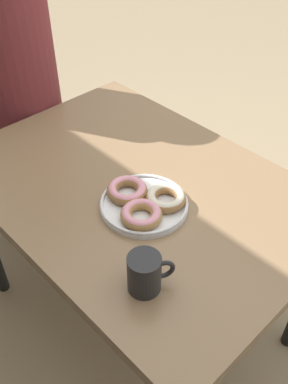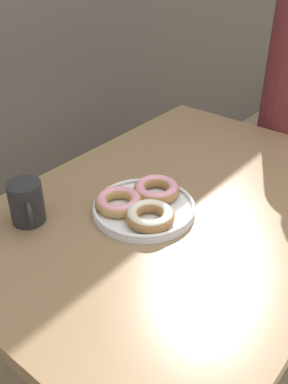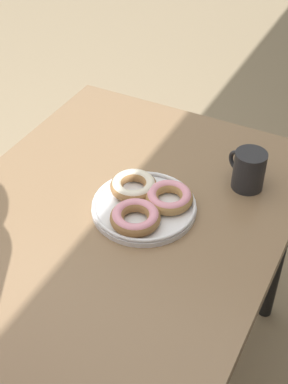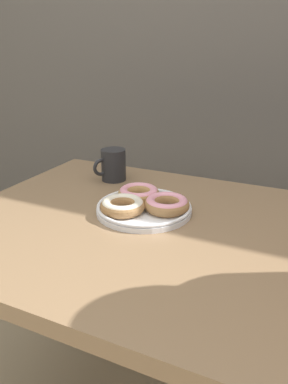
# 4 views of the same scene
# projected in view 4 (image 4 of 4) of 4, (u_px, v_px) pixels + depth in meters

# --- Properties ---
(wall_back) EXTENTS (8.00, 0.05, 2.60)m
(wall_back) POSITION_uv_depth(u_px,v_px,m) (255.00, 10.00, 1.51)
(wall_back) COLOR #56514C
(wall_back) RESTS_ON ground_plane
(dining_table) EXTENTS (1.16, 0.82, 0.73)m
(dining_table) POSITION_uv_depth(u_px,v_px,m) (169.00, 253.00, 0.98)
(dining_table) COLOR #846647
(dining_table) RESTS_ON ground_plane
(donut_plate) EXTENTS (0.28, 0.26, 0.05)m
(donut_plate) POSITION_uv_depth(u_px,v_px,m) (143.00, 204.00, 1.04)
(donut_plate) COLOR white
(donut_plate) RESTS_ON dining_table
(coffee_mug) EXTENTS (0.09, 0.11, 0.11)m
(coffee_mug) POSITION_uv_depth(u_px,v_px,m) (113.00, 165.00, 1.27)
(coffee_mug) COLOR #232326
(coffee_mug) RESTS_ON dining_table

